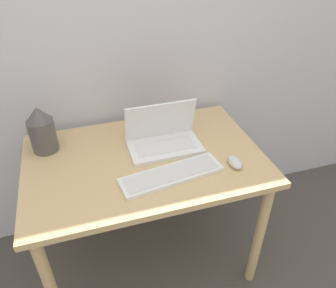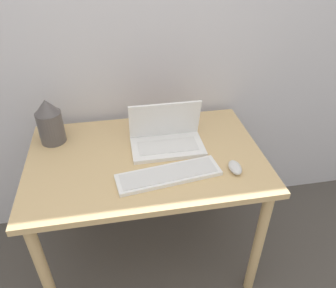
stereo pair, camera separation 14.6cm
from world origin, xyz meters
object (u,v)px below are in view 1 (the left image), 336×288
Objects in this scene: laptop at (163,137)px; vase at (42,130)px; keyboard at (172,175)px; mp3_player at (139,162)px; mouse at (235,162)px.

laptop is 1.50× the size of vase.
keyboard reaches higher than mp3_player.
laptop reaches higher than keyboard.
vase is at bearing 165.88° from laptop.
mp3_player is at bearing 130.73° from keyboard.
mp3_player is at bearing -30.54° from vase.
laptop is 0.57m from vase.
keyboard is 0.30m from mouse.
mouse is 0.44m from mp3_player.
vase is (-0.52, 0.37, 0.10)m from keyboard.
mouse is at bearing -25.18° from vase.
vase is 0.48m from mp3_player.
keyboard is 9.02× the size of mp3_player.
vase is (-0.55, 0.14, 0.06)m from laptop.
vase reaches higher than mouse.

